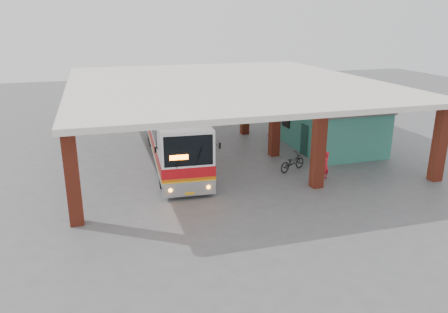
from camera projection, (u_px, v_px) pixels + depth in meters
ground at (246, 174)px, 25.95m from camera, size 90.00×90.00×0.00m
brick_columns at (242, 119)px, 30.24m from camera, size 20.10×21.60×4.35m
canopy_roof at (223, 83)px, 30.64m from camera, size 21.00×23.00×0.30m
shop_building at (327, 125)px, 31.16m from camera, size 5.20×8.20×3.11m
coach_bus at (174, 133)px, 27.69m from camera, size 3.55×13.22×3.81m
motorcycle at (292, 162)px, 26.38m from camera, size 2.15×1.49×1.07m
pedestrian at (325, 165)px, 24.95m from camera, size 0.72×0.62×1.66m
red_chair at (272, 133)px, 33.97m from camera, size 0.43×0.43×0.71m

